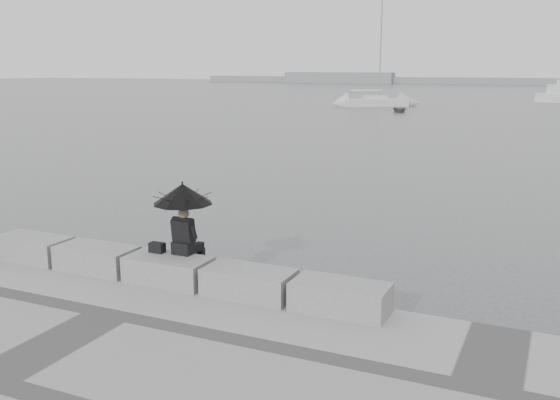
% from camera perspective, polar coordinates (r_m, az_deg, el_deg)
% --- Properties ---
extents(ground, '(360.00, 360.00, 0.00)m').
position_cam_1_polar(ground, '(12.54, -8.86, -8.99)').
color(ground, '#414346').
rests_on(ground, ground).
extents(stone_block_far_left, '(1.60, 0.80, 0.50)m').
position_cam_1_polar(stone_block_far_left, '(14.09, -21.66, -4.13)').
color(stone_block_far_left, slate).
rests_on(stone_block_far_left, promenade).
extents(stone_block_left, '(1.60, 0.80, 0.50)m').
position_cam_1_polar(stone_block_left, '(12.95, -16.40, -5.16)').
color(stone_block_left, slate).
rests_on(stone_block_left, promenade).
extents(stone_block_centre, '(1.60, 0.80, 0.50)m').
position_cam_1_polar(stone_block_centre, '(11.94, -10.16, -6.31)').
color(stone_block_centre, slate).
rests_on(stone_block_centre, promenade).
extents(stone_block_right, '(1.60, 0.80, 0.50)m').
position_cam_1_polar(stone_block_right, '(11.10, -2.85, -7.57)').
color(stone_block_right, slate).
rests_on(stone_block_right, promenade).
extents(stone_block_far_right, '(1.60, 0.80, 0.50)m').
position_cam_1_polar(stone_block_far_right, '(10.47, 5.54, -8.85)').
color(stone_block_far_right, slate).
rests_on(stone_block_far_right, promenade).
extents(seated_person, '(1.13, 1.13, 1.39)m').
position_cam_1_polar(seated_person, '(11.79, -8.89, -0.21)').
color(seated_person, black).
rests_on(seated_person, stone_block_centre).
extents(bag, '(0.30, 0.17, 0.19)m').
position_cam_1_polar(bag, '(12.18, -11.17, -4.29)').
color(bag, black).
rests_on(bag, stone_block_centre).
extents(distant_landmass, '(180.00, 8.00, 2.80)m').
position_cam_1_polar(distant_landmass, '(164.92, 19.75, 10.22)').
color(distant_landmass, gray).
rests_on(distant_landmass, ground).
extents(sailboat_left, '(7.47, 5.74, 12.90)m').
position_cam_1_polar(sailboat_left, '(72.54, 8.68, 8.90)').
color(sailboat_left, silver).
rests_on(sailboat_left, ground).
extents(dinghy, '(3.17, 2.09, 0.50)m').
position_cam_1_polar(dinghy, '(63.97, 10.85, 8.14)').
color(dinghy, slate).
rests_on(dinghy, ground).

